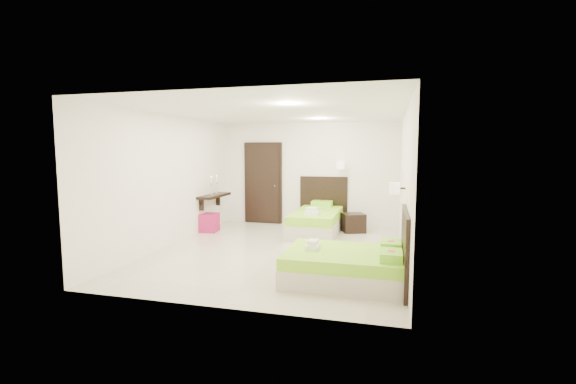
% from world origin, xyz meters
% --- Properties ---
extents(floor, '(5.50, 5.50, 0.00)m').
position_xyz_m(floor, '(0.00, 0.00, 0.00)').
color(floor, beige).
rests_on(floor, ground).
extents(bed_single, '(1.20, 2.01, 1.66)m').
position_xyz_m(bed_single, '(0.41, 1.83, 0.30)').
color(bed_single, '#BEB6A2').
rests_on(bed_single, ground).
extents(bed_double, '(1.71, 1.46, 1.41)m').
position_xyz_m(bed_double, '(1.47, -1.40, 0.26)').
color(bed_double, '#BEB6A2').
rests_on(bed_double, ground).
extents(nightstand, '(0.62, 0.59, 0.44)m').
position_xyz_m(nightstand, '(1.22, 2.11, 0.22)').
color(nightstand, black).
rests_on(nightstand, ground).
extents(ottoman, '(0.48, 0.48, 0.43)m').
position_xyz_m(ottoman, '(-2.10, 1.31, 0.21)').
color(ottoman, '#9D144C').
rests_on(ottoman, ground).
extents(door, '(1.02, 0.15, 2.14)m').
position_xyz_m(door, '(-1.20, 2.70, 1.05)').
color(door, black).
rests_on(door, ground).
extents(console_shelf, '(0.35, 1.20, 0.78)m').
position_xyz_m(console_shelf, '(-2.08, 1.60, 0.82)').
color(console_shelf, black).
rests_on(console_shelf, ground).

